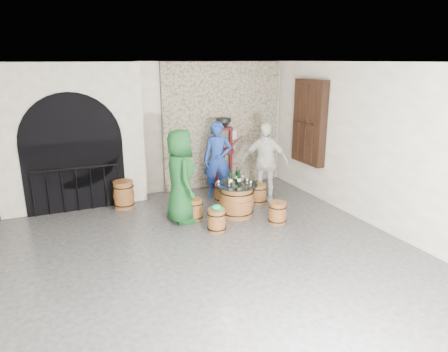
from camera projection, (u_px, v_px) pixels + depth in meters
name	position (u px, v px, depth m)	size (l,w,h in m)	color
ground	(217.00, 263.00, 6.60)	(8.00, 8.00, 0.00)	#2D2D2F
wall_back	(154.00, 130.00, 9.67)	(8.00, 8.00, 0.00)	silver
wall_right	(389.00, 150.00, 7.49)	(8.00, 8.00, 0.00)	silver
ceiling	(216.00, 62.00, 5.70)	(8.00, 8.00, 0.00)	beige
stone_facing_panel	(223.00, 125.00, 10.30)	(3.20, 0.12, 3.18)	gray
arched_opening	(71.00, 138.00, 8.71)	(3.10, 0.60, 3.19)	silver
shuttered_window	(309.00, 122.00, 9.50)	(0.23, 1.10, 2.00)	black
barrel_table	(237.00, 200.00, 8.54)	(0.89, 0.89, 0.69)	brown
barrel_stool_left	(194.00, 209.00, 8.34)	(0.38, 0.38, 0.45)	brown
barrel_stool_far	(223.00, 192.00, 9.42)	(0.38, 0.38, 0.45)	brown
barrel_stool_right	(258.00, 194.00, 9.31)	(0.38, 0.38, 0.45)	brown
barrel_stool_near_right	(277.00, 213.00, 8.15)	(0.38, 0.38, 0.45)	brown
barrel_stool_near_left	(217.00, 220.00, 7.78)	(0.38, 0.38, 0.45)	brown
green_cap	(217.00, 207.00, 7.70)	(0.24, 0.19, 0.10)	#0D9456
person_green	(180.00, 176.00, 8.07)	(0.94, 0.61, 1.93)	#13451D
person_blue	(218.00, 160.00, 9.56)	(0.68, 0.44, 1.85)	navy
person_white	(265.00, 162.00, 9.33)	(1.09, 0.45, 1.86)	silver
wine_bottle_left	(231.00, 179.00, 8.40)	(0.08, 0.08, 0.32)	black
wine_bottle_center	(239.00, 178.00, 8.43)	(0.08, 0.08, 0.32)	black
wine_bottle_right	(237.00, 176.00, 8.62)	(0.08, 0.08, 0.32)	black
tasting_glass_a	(229.00, 183.00, 8.36)	(0.05, 0.05, 0.10)	#A1551F
tasting_glass_b	(247.00, 181.00, 8.52)	(0.05, 0.05, 0.10)	#A1551F
tasting_glass_c	(229.00, 179.00, 8.68)	(0.05, 0.05, 0.10)	#A1551F
tasting_glass_d	(243.00, 178.00, 8.77)	(0.05, 0.05, 0.10)	#A1551F
tasting_glass_e	(251.00, 183.00, 8.36)	(0.05, 0.05, 0.10)	#A1551F
tasting_glass_f	(219.00, 183.00, 8.41)	(0.05, 0.05, 0.10)	#A1551F
side_barrel	(124.00, 195.00, 8.98)	(0.47, 0.47, 0.63)	brown
corking_press	(224.00, 148.00, 10.19)	(0.76, 0.46, 1.82)	#480C15
control_box	(233.00, 135.00, 10.40)	(0.18, 0.10, 0.22)	silver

